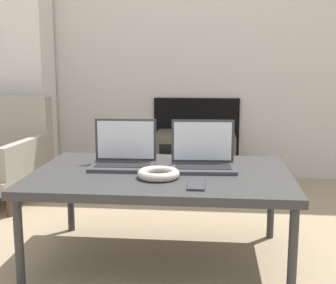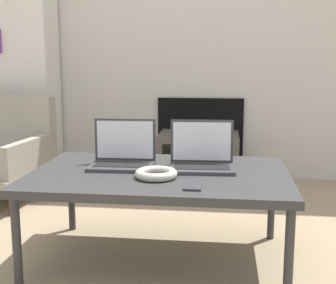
{
  "view_description": "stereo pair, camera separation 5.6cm",
  "coord_description": "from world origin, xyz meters",
  "px_view_note": "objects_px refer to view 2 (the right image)",
  "views": [
    {
      "loc": [
        0.23,
        -1.68,
        0.92
      ],
      "look_at": [
        0.0,
        0.64,
        0.5
      ],
      "focal_mm": 50.0,
      "sensor_mm": 36.0,
      "label": 1
    },
    {
      "loc": [
        0.28,
        -1.67,
        0.92
      ],
      "look_at": [
        0.0,
        0.64,
        0.5
      ],
      "focal_mm": 50.0,
      "sensor_mm": 36.0,
      "label": 2
    }
  ],
  "objects_px": {
    "laptop_left": "(123,156)",
    "tv": "(198,159)",
    "headphones": "(156,174)",
    "laptop_right": "(202,158)",
    "phone": "(193,185)"
  },
  "relations": [
    {
      "from": "laptop_right",
      "to": "tv",
      "type": "bearing_deg",
      "value": 90.7
    },
    {
      "from": "laptop_right",
      "to": "tv",
      "type": "relative_size",
      "value": 0.52
    },
    {
      "from": "headphones",
      "to": "tv",
      "type": "xyz_separation_m",
      "value": [
        0.1,
        1.46,
        -0.25
      ]
    },
    {
      "from": "laptop_left",
      "to": "headphones",
      "type": "xyz_separation_m",
      "value": [
        0.19,
        -0.2,
        -0.03
      ]
    },
    {
      "from": "headphones",
      "to": "tv",
      "type": "height_order",
      "value": "headphones"
    },
    {
      "from": "laptop_left",
      "to": "phone",
      "type": "relative_size",
      "value": 2.03
    },
    {
      "from": "laptop_right",
      "to": "headphones",
      "type": "distance_m",
      "value": 0.27
    },
    {
      "from": "laptop_right",
      "to": "headphones",
      "type": "xyz_separation_m",
      "value": [
        -0.18,
        -0.2,
        -0.03
      ]
    },
    {
      "from": "laptop_right",
      "to": "phone",
      "type": "distance_m",
      "value": 0.31
    },
    {
      "from": "laptop_left",
      "to": "phone",
      "type": "xyz_separation_m",
      "value": [
        0.35,
        -0.31,
        -0.04
      ]
    },
    {
      "from": "laptop_left",
      "to": "tv",
      "type": "relative_size",
      "value": 0.52
    },
    {
      "from": "laptop_right",
      "to": "tv",
      "type": "xyz_separation_m",
      "value": [
        -0.09,
        1.27,
        -0.28
      ]
    },
    {
      "from": "laptop_left",
      "to": "headphones",
      "type": "relative_size",
      "value": 1.66
    },
    {
      "from": "laptop_left",
      "to": "phone",
      "type": "bearing_deg",
      "value": -43.09
    },
    {
      "from": "laptop_right",
      "to": "tv",
      "type": "distance_m",
      "value": 1.3
    }
  ]
}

